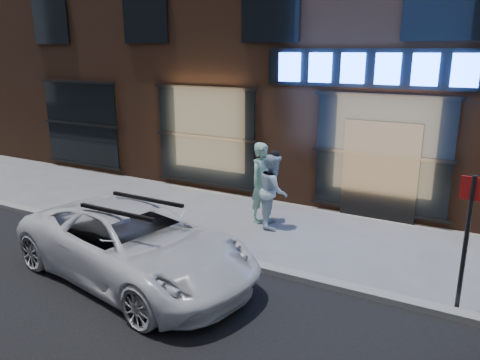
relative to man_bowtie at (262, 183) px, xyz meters
The scene contains 7 objects.
ground 3.52m from the man_bowtie, 45.10° to the right, with size 90.00×90.00×0.00m, color slate.
curb 3.50m from the man_bowtie, 45.10° to the right, with size 60.00×0.25×0.12m, color gray.
storefront_building 7.38m from the man_bowtie, 66.86° to the left, with size 30.20×8.28×10.30m.
man_bowtie is the anchor object (origin of this frame).
man_cap 0.41m from the man_bowtie, 23.35° to the right, with size 0.84×0.66×1.74m, color silver.
white_suv 3.84m from the man_bowtie, 100.33° to the right, with size 2.23×4.83×1.34m, color white.
sign_post 5.05m from the man_bowtie, 25.82° to the right, with size 0.36×0.07×2.24m.
Camera 1 is at (2.32, -7.23, 4.01)m, focal length 35.00 mm.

